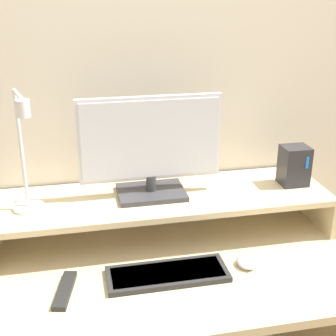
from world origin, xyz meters
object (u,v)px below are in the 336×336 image
Objects in this scene: keyboard at (167,274)px; mouse at (246,262)px; router_dock at (294,166)px; monitor at (150,147)px; remote_control at (65,290)px; desk_lamp at (25,164)px.

mouse is at bearing 1.26° from keyboard.
router_dock is 0.64m from keyboard.
keyboard is (0.00, -0.29, -0.33)m from monitor.
mouse is at bearing -136.11° from router_dock.
router_dock reaches higher than keyboard.
mouse is 0.43× the size of remote_control.
desk_lamp is 0.96m from router_dock.
monitor is 0.43m from keyboard.
mouse is (0.68, -0.21, -0.32)m from desk_lamp.
remote_control is at bearing -67.58° from desk_lamp.
desk_lamp is at bearing -170.64° from monitor.
keyboard is at bearing -89.85° from monitor.
remote_control is (-0.86, -0.29, -0.22)m from router_dock.
mouse is at bearing -17.26° from desk_lamp.
desk_lamp is at bearing 152.36° from keyboard.
monitor is 3.34× the size of router_dock.
keyboard is 0.32m from remote_control.
desk_lamp is 2.75× the size of router_dock.
monitor is at bearing 43.56° from remote_control.
monitor is 1.21× the size of desk_lamp.
monitor reaches higher than mouse.
desk_lamp is 5.18× the size of mouse.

